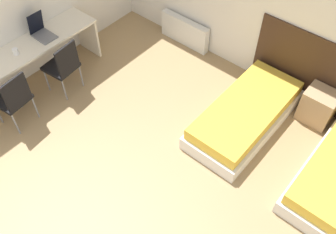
% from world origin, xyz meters
% --- Properties ---
extents(headboard_panel, '(2.39, 0.03, 1.13)m').
position_xyz_m(headboard_panel, '(1.32, 4.30, 0.57)').
color(headboard_panel, '#382316').
rests_on(headboard_panel, ground_plane).
extents(bed_near_window, '(0.86, 1.87, 0.39)m').
position_xyz_m(bed_near_window, '(0.60, 3.34, 0.19)').
color(bed_near_window, silver).
rests_on(bed_near_window, ground_plane).
extents(nightstand, '(0.44, 0.38, 0.51)m').
position_xyz_m(nightstand, '(1.32, 4.08, 0.25)').
color(nightstand, tan).
rests_on(nightstand, ground_plane).
extents(radiator, '(0.94, 0.12, 0.47)m').
position_xyz_m(radiator, '(-1.19, 4.22, 0.23)').
color(radiator, silver).
rests_on(radiator, ground_plane).
extents(desk, '(0.55, 2.59, 0.74)m').
position_xyz_m(desk, '(-2.28, 1.74, 0.60)').
color(desk, beige).
rests_on(desk, ground_plane).
extents(chair_near_laptop, '(0.47, 0.47, 0.90)m').
position_xyz_m(chair_near_laptop, '(-1.83, 2.18, 0.51)').
color(chair_near_laptop, black).
rests_on(chair_near_laptop, ground_plane).
extents(chair_near_notebook, '(0.47, 0.47, 0.90)m').
position_xyz_m(chair_near_notebook, '(-1.83, 1.33, 0.51)').
color(chair_near_notebook, black).
rests_on(chair_near_notebook, ground_plane).
extents(laptop, '(0.35, 0.25, 0.35)m').
position_xyz_m(laptop, '(-2.32, 2.26, 0.81)').
color(laptop, slate).
rests_on(laptop, desk).
extents(mug, '(0.08, 0.08, 0.09)m').
position_xyz_m(mug, '(-2.26, 1.76, 0.78)').
color(mug, white).
rests_on(mug, desk).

